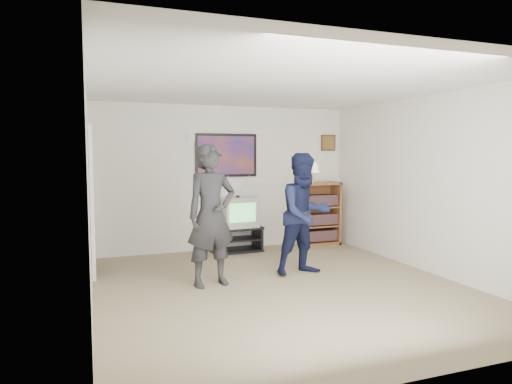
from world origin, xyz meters
TOP-DOWN VIEW (x-y plane):
  - room_shell at (0.00, 0.35)m, footprint 4.51×5.00m
  - media_stand at (0.10, 2.23)m, footprint 0.88×0.51m
  - crt_television at (0.13, 2.23)m, footprint 0.64×0.55m
  - bookshelf at (1.73, 2.28)m, footprint 0.70×0.40m
  - table_lamp at (1.56, 2.23)m, footprint 0.23×0.23m
  - person_tall at (-0.80, 0.42)m, footprint 0.73×0.55m
  - person_short at (0.56, 0.51)m, footprint 0.90×0.74m
  - controller_left at (-0.79, 0.58)m, footprint 0.08×0.13m
  - controller_right at (0.53, 0.72)m, footprint 0.08×0.13m
  - poster at (0.00, 2.48)m, footprint 1.10×0.03m
  - air_vent at (-0.55, 2.48)m, footprint 0.28×0.02m
  - small_picture at (2.00, 2.48)m, footprint 0.30×0.03m
  - doorway at (-2.23, 1.60)m, footprint 0.03×0.85m

SIDE VIEW (x-z plane):
  - media_stand at x=0.10m, z-range 0.00..0.43m
  - bookshelf at x=1.73m, z-range 0.00..1.15m
  - crt_television at x=0.13m, z-range 0.43..0.93m
  - person_short at x=0.56m, z-range 0.00..1.69m
  - person_tall at x=-0.80m, z-range 0.00..1.80m
  - doorway at x=-2.23m, z-range 0.00..2.00m
  - controller_right at x=0.53m, z-range 1.07..1.10m
  - controller_left at x=-0.79m, z-range 1.11..1.14m
  - room_shell at x=0.00m, z-range 0.00..2.50m
  - table_lamp at x=1.56m, z-range 1.15..1.52m
  - poster at x=0.00m, z-range 1.27..2.02m
  - small_picture at x=2.00m, z-range 1.73..2.03m
  - air_vent at x=-0.55m, z-range 1.88..2.02m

